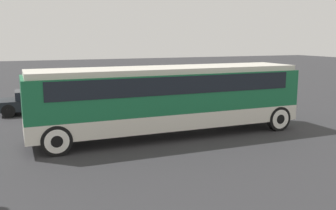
% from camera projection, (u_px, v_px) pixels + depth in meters
% --- Properties ---
extents(ground_plane, '(120.00, 120.00, 0.00)m').
position_uv_depth(ground_plane, '(168.00, 135.00, 15.95)').
color(ground_plane, '#2D2D30').
extents(tour_bus, '(11.49, 2.61, 2.90)m').
position_uv_depth(tour_bus, '(170.00, 94.00, 15.68)').
color(tour_bus, silver).
rests_on(tour_bus, ground_plane).
extents(parked_car_near, '(4.30, 1.86, 1.27)m').
position_uv_depth(parked_car_near, '(40.00, 101.00, 20.70)').
color(parked_car_near, black).
rests_on(parked_car_near, ground_plane).
extents(parked_car_mid, '(4.38, 1.79, 1.48)m').
position_uv_depth(parked_car_mid, '(138.00, 91.00, 24.15)').
color(parked_car_mid, maroon).
rests_on(parked_car_mid, ground_plane).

